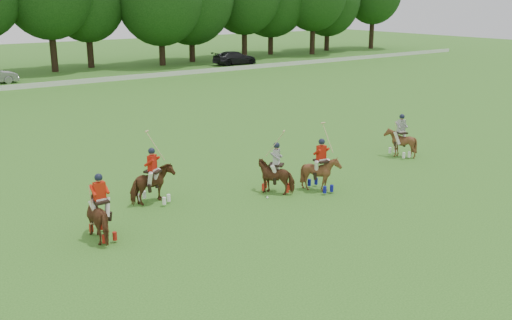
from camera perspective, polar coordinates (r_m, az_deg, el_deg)
ground at (r=19.41m, az=4.44°, el=-7.34°), size 180.00×180.00×0.00m
boundary_rail at (r=53.35m, az=-23.02°, el=6.72°), size 120.00×0.10×0.44m
car_right at (r=67.67m, az=-2.14°, el=10.16°), size 5.41×2.28×1.56m
polo_red_a at (r=19.36m, az=-15.19°, el=-5.39°), size 1.11×1.80×2.23m
polo_red_b at (r=22.18m, az=-10.24°, el=-2.38°), size 1.92×1.86×2.74m
polo_red_c at (r=23.40m, az=6.49°, el=-1.24°), size 1.30×1.44×2.73m
polo_stripe_a at (r=23.09m, az=2.04°, el=-1.49°), size 1.58×1.69×2.63m
polo_stripe_b at (r=29.11m, az=14.23°, el=1.77°), size 1.35×1.46×2.15m
polo_ball at (r=22.53m, az=1.14°, el=-3.78°), size 0.09×0.09×0.09m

